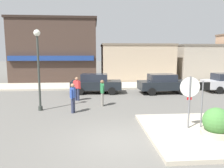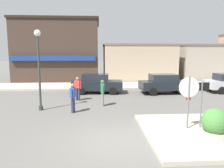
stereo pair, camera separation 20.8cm
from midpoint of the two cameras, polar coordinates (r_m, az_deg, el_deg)
The scene contains 15 objects.
ground_plane at distance 8.34m, azimuth 1.79°, elevation -14.72°, with size 160.00×160.00×0.00m, color #5B5954.
sidewalk_corner at distance 10.12m, azimuth 26.63°, elevation -10.97°, with size 6.40×4.80×0.15m, color #B7AD99.
kerb_far at distance 21.30m, azimuth -2.24°, elevation -0.42°, with size 80.00×4.00×0.15m, color #B7AD99.
stop_sign at distance 9.40m, azimuth 19.00°, elevation -2.87°, with size 0.82×0.08×2.30m.
one_way_sign at distance 9.73m, azimuth 21.91°, elevation -3.76°, with size 0.60×0.07×2.10m.
planter at distance 9.11m, azimuth 24.95°, elevation -9.72°, with size 1.10×1.10×1.23m.
lamp_post at distance 12.77m, azimuth -19.19°, elevation 6.43°, with size 0.36×0.36×4.54m.
parked_car_nearest at distance 17.70m, azimuth -4.59°, elevation 0.21°, with size 4.09×2.04×1.56m.
parked_car_second at distance 18.00m, azimuth 12.91°, elevation 0.17°, with size 4.08×2.04×1.56m.
pedestrian_crossing_near at distance 12.03m, azimuth -10.67°, elevation -3.37°, with size 0.29×0.56×1.61m.
pedestrian_crossing_far at distance 15.06m, azimuth -9.54°, elevation -1.04°, with size 0.55×0.34×1.61m.
pedestrian_kerb_side at distance 13.35m, azimuth -3.02°, elevation -2.11°, with size 0.22×0.55×1.61m.
building_corner_shop at distance 27.06m, azimuth -14.27°, elevation 8.40°, with size 9.37×7.79×6.97m.
building_storefront_left_near at distance 26.61m, azimuth 5.91°, elevation 5.68°, with size 8.20×6.08×4.24m.
building_storefront_left_mid at distance 30.28m, azimuth 20.37°, elevation 5.50°, with size 6.04×8.01×4.23m.
Camera 1 is at (-0.98, -7.63, 3.23)m, focal length 35.00 mm.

